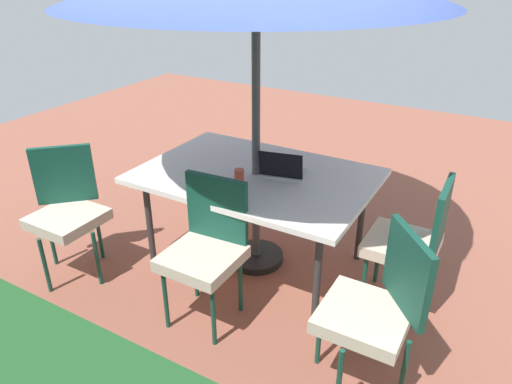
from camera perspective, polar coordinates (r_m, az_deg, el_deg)
ground_plane at (r=3.92m, az=-0.00°, el=-8.25°), size 10.00×10.00×0.02m
dining_table at (r=3.56m, az=-0.00°, el=1.48°), size 1.71×1.17×0.77m
chair_north at (r=3.10m, az=-5.96°, el=-6.38°), size 0.46×0.47×0.98m
chair_northeast at (r=3.80m, az=-21.75°, el=-1.71°), size 0.59×0.59×0.98m
chair_northwest at (r=2.69m, az=14.22°, el=-13.08°), size 0.58×0.58×0.98m
chair_west at (r=3.31m, az=18.27°, el=-5.37°), size 0.47×0.46×0.98m
laptop at (r=3.48m, az=3.24°, el=2.63°), size 0.37×0.31×0.21m
cup at (r=3.39m, az=-2.02°, el=1.99°), size 0.07×0.07×0.09m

